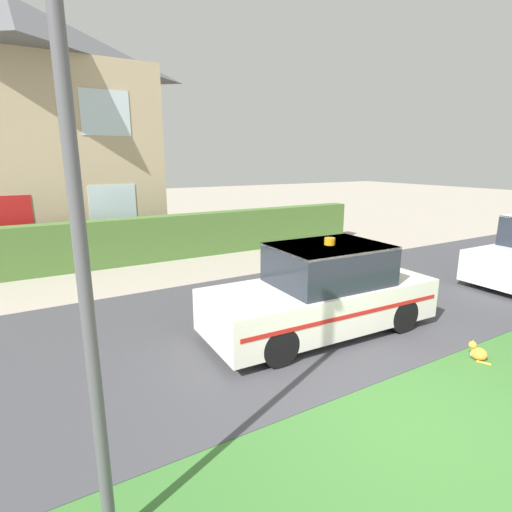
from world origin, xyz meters
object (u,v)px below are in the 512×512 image
object	(u,v)px
house_left	(23,127)
police_car	(322,292)
street_lamp	(75,194)
cat	(477,352)

from	to	relation	value
house_left	police_car	bearing A→B (deg)	-68.97
house_left	street_lamp	size ratio (longest dim) A/B	1.69
cat	street_lamp	world-z (taller)	street_lamp
cat	street_lamp	xyz separation A→B (m)	(-5.57, -0.28, 2.72)
police_car	house_left	world-z (taller)	house_left
cat	street_lamp	bearing A→B (deg)	66.96
street_lamp	police_car	bearing A→B (deg)	29.67
cat	police_car	bearing A→B (deg)	8.32
police_car	street_lamp	size ratio (longest dim) A/B	0.89
police_car	cat	distance (m)	2.60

